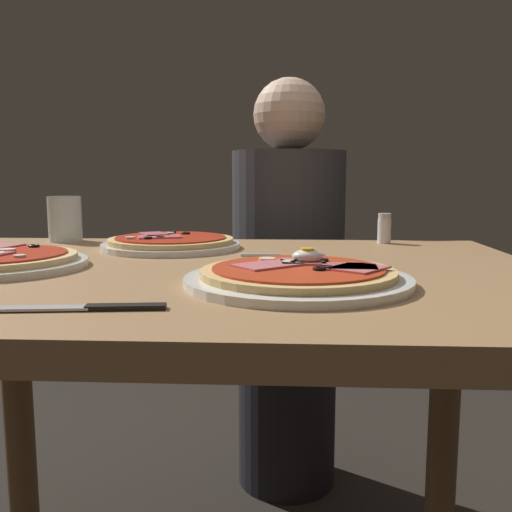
{
  "coord_description": "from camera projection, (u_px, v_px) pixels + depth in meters",
  "views": [
    {
      "loc": [
        0.14,
        -0.92,
        0.91
      ],
      "look_at": [
        0.09,
        -0.07,
        0.79
      ],
      "focal_mm": 39.79,
      "sensor_mm": 36.0,
      "label": 1
    }
  ],
  "objects": [
    {
      "name": "pizza_foreground",
      "position": [
        299.0,
        276.0,
        0.79
      ],
      "size": [
        0.32,
        0.32,
        0.05
      ],
      "color": "white",
      "rests_on": "dining_table"
    },
    {
      "name": "fork",
      "position": [
        276.0,
        255.0,
        1.06
      ],
      "size": [
        0.16,
        0.02,
        0.0
      ],
      "color": "silver",
      "rests_on": "dining_table"
    },
    {
      "name": "dining_table",
      "position": [
        203.0,
        340.0,
        0.95
      ],
      "size": [
        1.14,
        0.84,
        0.76
      ],
      "color": "#9E754C",
      "rests_on": "ground"
    },
    {
      "name": "water_glass_near",
      "position": [
        65.0,
        222.0,
        1.3
      ],
      "size": [
        0.08,
        0.08,
        0.1
      ],
      "color": "silver",
      "rests_on": "dining_table"
    },
    {
      "name": "pizza_across_right",
      "position": [
        171.0,
        243.0,
        1.17
      ],
      "size": [
        0.29,
        0.29,
        0.03
      ],
      "color": "white",
      "rests_on": "dining_table"
    },
    {
      "name": "knife",
      "position": [
        91.0,
        308.0,
        0.64
      ],
      "size": [
        0.2,
        0.04,
        0.01
      ],
      "color": "silver",
      "rests_on": "dining_table"
    },
    {
      "name": "diner_person",
      "position": [
        288.0,
        298.0,
        1.64
      ],
      "size": [
        0.32,
        0.32,
        1.18
      ],
      "rotation": [
        0.0,
        0.0,
        3.14
      ],
      "color": "black",
      "rests_on": "ground"
    },
    {
      "name": "salt_shaker",
      "position": [
        384.0,
        229.0,
        1.26
      ],
      "size": [
        0.03,
        0.03,
        0.07
      ],
      "color": "white",
      "rests_on": "dining_table"
    }
  ]
}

